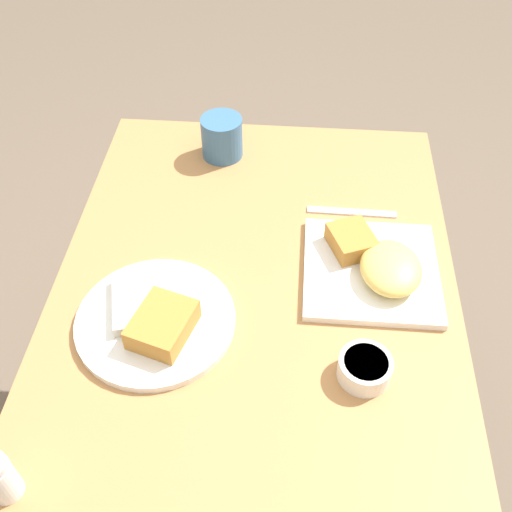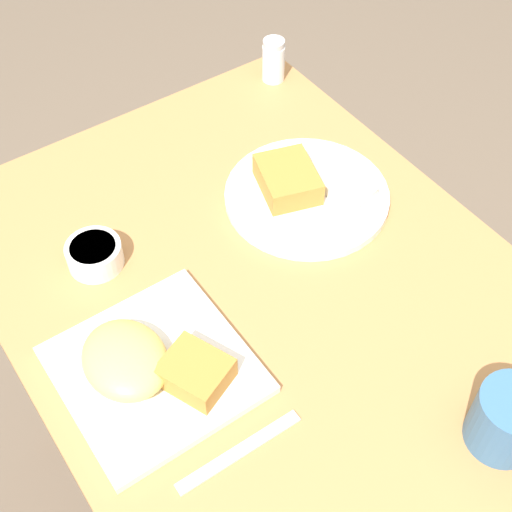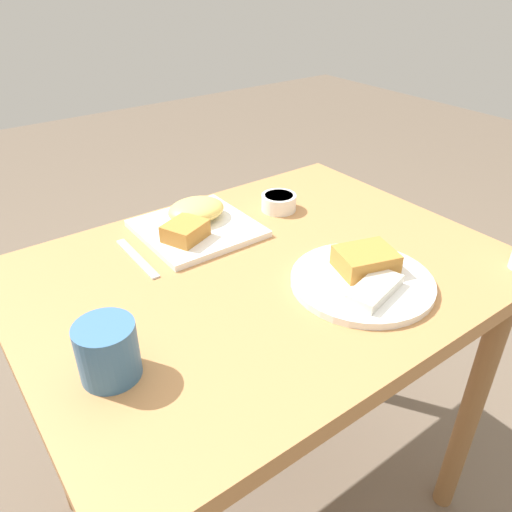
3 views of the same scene
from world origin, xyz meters
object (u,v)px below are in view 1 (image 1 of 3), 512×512
plate_oval_far (155,320)px  butter_knife (352,212)px  coffee_mug (222,137)px  sauce_ramekin (365,368)px  salt_shaker (1,479)px  plate_square_near (376,265)px

plate_oval_far → butter_knife: plate_oval_far is taller
coffee_mug → sauce_ramekin: bearing=-152.3°
sauce_ramekin → coffee_mug: bearing=27.7°
salt_shaker → plate_square_near: bearing=-49.8°
plate_square_near → salt_shaker: salt_shaker is taller
plate_square_near → coffee_mug: coffee_mug is taller
plate_oval_far → coffee_mug: 0.47m
salt_shaker → coffee_mug: bearing=-14.8°
coffee_mug → butter_knife: bearing=-121.2°
plate_square_near → salt_shaker: 0.67m
plate_square_near → sauce_ramekin: (-0.21, 0.03, -0.00)m
sauce_ramekin → coffee_mug: 0.60m
coffee_mug → plate_square_near: bearing=-136.2°
plate_square_near → plate_oval_far: (-0.14, 0.37, -0.01)m
sauce_ramekin → salt_shaker: bearing=114.3°
plate_oval_far → sauce_ramekin: bearing=-101.4°
plate_oval_far → salt_shaker: 0.32m
plate_square_near → plate_oval_far: size_ratio=0.90×
plate_square_near → butter_knife: 0.16m
sauce_ramekin → butter_knife: sauce_ramekin is taller
salt_shaker → butter_knife: (0.59, -0.47, -0.03)m
plate_oval_far → sauce_ramekin: plate_oval_far is taller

